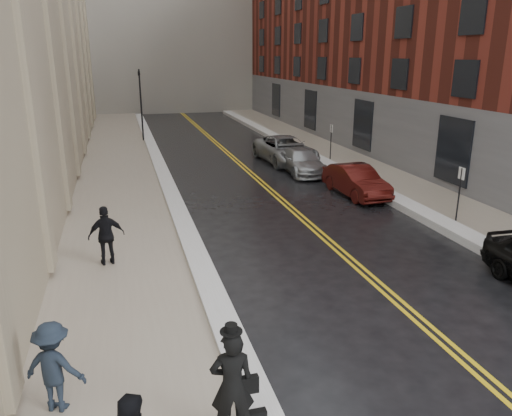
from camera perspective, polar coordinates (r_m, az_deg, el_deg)
ground at (r=10.57m, az=12.34°, el=-19.53°), size 160.00×160.00×0.00m
sidewalk_left at (r=24.20m, az=-15.41°, el=1.82°), size 4.00×64.00×0.15m
sidewalk_right at (r=27.58m, az=13.87°, el=3.79°), size 3.00×64.00×0.15m
lane_stripe_a at (r=25.10m, az=0.48°, el=2.82°), size 0.12×64.00×0.01m
lane_stripe_b at (r=25.17m, az=1.00°, el=2.86°), size 0.12×64.00×0.01m
snow_ridge_left at (r=24.27m, az=-10.00°, el=2.36°), size 0.70×60.80×0.26m
snow_ridge_right at (r=26.72m, az=10.39°, el=3.76°), size 0.85×60.80×0.30m
building_right at (r=37.46m, az=21.63°, el=20.33°), size 14.00×50.00×18.00m
traffic_signal at (r=37.56m, az=-13.03°, el=11.98°), size 0.18×0.15×5.20m
parking_sign_near at (r=20.20m, az=22.24°, el=1.90°), size 0.06×0.35×2.23m
parking_sign_far at (r=30.36m, az=8.56°, el=7.77°), size 0.06×0.35×2.23m
car_maroon at (r=23.26m, az=11.35°, el=3.07°), size 1.69×4.29×1.39m
car_silver_near at (r=27.36m, az=5.24°, el=5.35°), size 2.01×4.55×1.30m
car_silver_far at (r=29.91m, az=3.38°, el=6.66°), size 2.92×5.72×1.55m
pedestrian_main at (r=8.55m, az=-2.75°, el=-19.60°), size 0.78×0.57×1.97m
pedestrian_b at (r=9.85m, az=-22.10°, el=-16.47°), size 1.26×1.01×1.70m
pedestrian_c at (r=15.57m, az=-16.73°, el=-3.02°), size 1.12×0.60×1.82m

